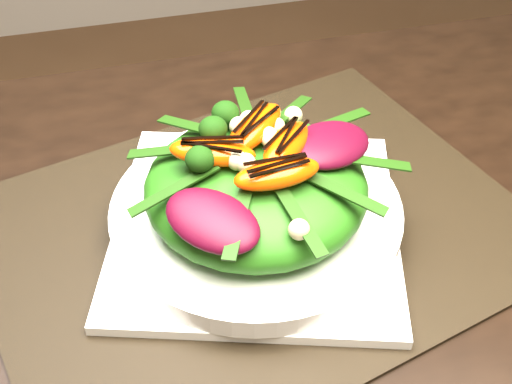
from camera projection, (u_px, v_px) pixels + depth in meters
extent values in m
cube|color=black|center=(256.00, 229.00, 0.62)|extent=(0.55, 0.47, 0.00)
cube|color=white|center=(256.00, 224.00, 0.62)|extent=(0.32, 0.32, 0.01)
cylinder|color=silver|center=(256.00, 212.00, 0.61)|extent=(0.32, 0.32, 0.02)
ellipsoid|color=#296713|center=(256.00, 187.00, 0.59)|extent=(0.24, 0.24, 0.07)
ellipsoid|color=#3D0616|center=(330.00, 145.00, 0.58)|extent=(0.09, 0.08, 0.02)
ellipsoid|color=#E33A03|center=(224.00, 134.00, 0.58)|extent=(0.08, 0.06, 0.02)
sphere|color=black|center=(165.00, 154.00, 0.56)|extent=(0.04, 0.04, 0.03)
sphere|color=beige|center=(310.00, 167.00, 0.55)|extent=(0.02, 0.02, 0.02)
cube|color=black|center=(223.00, 125.00, 0.57)|extent=(0.05, 0.02, 0.00)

